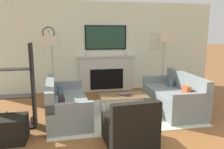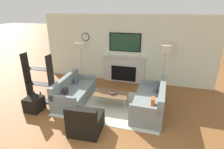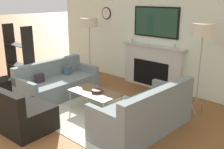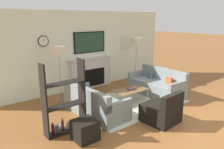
{
  "view_description": "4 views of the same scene",
  "coord_description": "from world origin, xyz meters",
  "px_view_note": "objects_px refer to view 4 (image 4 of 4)",
  "views": [
    {
      "loc": [
        -1.14,
        -2.28,
        1.77
      ],
      "look_at": [
        -0.12,
        2.78,
        0.79
      ],
      "focal_mm": 35.0,
      "sensor_mm": 36.0,
      "label": 1
    },
    {
      "loc": [
        1.38,
        -2.41,
        2.87
      ],
      "look_at": [
        -0.09,
        2.78,
        0.84
      ],
      "focal_mm": 28.0,
      "sensor_mm": 36.0,
      "label": 2
    },
    {
      "loc": [
        3.61,
        -1.1,
        2.23
      ],
      "look_at": [
        0.25,
        2.51,
        0.76
      ],
      "focal_mm": 42.0,
      "sensor_mm": 36.0,
      "label": 3
    },
    {
      "loc": [
        -4.2,
        -2.19,
        2.45
      ],
      "look_at": [
        -0.3,
        2.7,
        0.84
      ],
      "focal_mm": 35.0,
      "sensor_mm": 36.0,
      "label": 4
    }
  ],
  "objects_px": {
    "ottoman": "(85,130)",
    "floor_lamp_left": "(58,51)",
    "couch_right": "(157,86)",
    "shelf_unit": "(64,104)",
    "couch_left": "(94,104)",
    "coffee_table": "(130,91)",
    "decorative_bowl": "(131,88)",
    "floor_lamp_right": "(136,42)",
    "armchair": "(162,112)"
  },
  "relations": [
    {
      "from": "decorative_bowl",
      "to": "ottoman",
      "type": "relative_size",
      "value": 0.51
    },
    {
      "from": "couch_left",
      "to": "decorative_bowl",
      "type": "bearing_deg",
      "value": 0.44
    },
    {
      "from": "couch_right",
      "to": "shelf_unit",
      "type": "xyz_separation_m",
      "value": [
        -3.5,
        -0.34,
        0.35
      ]
    },
    {
      "from": "decorative_bowl",
      "to": "floor_lamp_right",
      "type": "xyz_separation_m",
      "value": [
        1.47,
        1.3,
        1.17
      ]
    },
    {
      "from": "floor_lamp_right",
      "to": "decorative_bowl",
      "type": "bearing_deg",
      "value": -138.5
    },
    {
      "from": "floor_lamp_right",
      "to": "ottoman",
      "type": "bearing_deg",
      "value": -148.59
    },
    {
      "from": "armchair",
      "to": "ottoman",
      "type": "distance_m",
      "value": 1.93
    },
    {
      "from": "couch_right",
      "to": "floor_lamp_left",
      "type": "bearing_deg",
      "value": 154.85
    },
    {
      "from": "floor_lamp_left",
      "to": "shelf_unit",
      "type": "distance_m",
      "value": 2.02
    },
    {
      "from": "coffee_table",
      "to": "shelf_unit",
      "type": "xyz_separation_m",
      "value": [
        -2.29,
        -0.34,
        0.26
      ]
    },
    {
      "from": "shelf_unit",
      "to": "couch_left",
      "type": "bearing_deg",
      "value": 18.75
    },
    {
      "from": "shelf_unit",
      "to": "ottoman",
      "type": "distance_m",
      "value": 0.74
    },
    {
      "from": "couch_left",
      "to": "armchair",
      "type": "distance_m",
      "value": 1.73
    },
    {
      "from": "couch_left",
      "to": "floor_lamp_left",
      "type": "xyz_separation_m",
      "value": [
        -0.3,
        1.31,
        1.28
      ]
    },
    {
      "from": "couch_left",
      "to": "armchair",
      "type": "height_order",
      "value": "couch_left"
    },
    {
      "from": "shelf_unit",
      "to": "ottoman",
      "type": "bearing_deg",
      "value": -73.89
    },
    {
      "from": "couch_left",
      "to": "shelf_unit",
      "type": "height_order",
      "value": "shelf_unit"
    },
    {
      "from": "decorative_bowl",
      "to": "armchair",
      "type": "bearing_deg",
      "value": -101.98
    },
    {
      "from": "couch_right",
      "to": "coffee_table",
      "type": "height_order",
      "value": "couch_right"
    },
    {
      "from": "coffee_table",
      "to": "ottoman",
      "type": "height_order",
      "value": "ottoman"
    },
    {
      "from": "couch_left",
      "to": "shelf_unit",
      "type": "distance_m",
      "value": 1.13
    },
    {
      "from": "decorative_bowl",
      "to": "shelf_unit",
      "type": "bearing_deg",
      "value": -171.39
    },
    {
      "from": "decorative_bowl",
      "to": "floor_lamp_left",
      "type": "bearing_deg",
      "value": 141.33
    },
    {
      "from": "couch_right",
      "to": "floor_lamp_left",
      "type": "height_order",
      "value": "floor_lamp_left"
    },
    {
      "from": "coffee_table",
      "to": "floor_lamp_right",
      "type": "xyz_separation_m",
      "value": [
        1.52,
        1.32,
        1.23
      ]
    },
    {
      "from": "decorative_bowl",
      "to": "ottoman",
      "type": "xyz_separation_m",
      "value": [
        -2.17,
        -0.92,
        -0.23
      ]
    },
    {
      "from": "decorative_bowl",
      "to": "floor_lamp_right",
      "type": "distance_m",
      "value": 2.29
    },
    {
      "from": "couch_left",
      "to": "coffee_table",
      "type": "xyz_separation_m",
      "value": [
        1.28,
        -0.01,
        0.11
      ]
    },
    {
      "from": "couch_right",
      "to": "armchair",
      "type": "distance_m",
      "value": 2.02
    },
    {
      "from": "armchair",
      "to": "couch_right",
      "type": "bearing_deg",
      "value": 43.49
    },
    {
      "from": "decorative_bowl",
      "to": "shelf_unit",
      "type": "relative_size",
      "value": 0.15
    },
    {
      "from": "armchair",
      "to": "coffee_table",
      "type": "xyz_separation_m",
      "value": [
        0.25,
        1.38,
        0.12
      ]
    },
    {
      "from": "armchair",
      "to": "couch_left",
      "type": "bearing_deg",
      "value": 126.55
    },
    {
      "from": "couch_left",
      "to": "floor_lamp_right",
      "type": "relative_size",
      "value": 1.07
    },
    {
      "from": "couch_left",
      "to": "ottoman",
      "type": "distance_m",
      "value": 1.25
    },
    {
      "from": "floor_lamp_left",
      "to": "floor_lamp_right",
      "type": "relative_size",
      "value": 0.96
    },
    {
      "from": "coffee_table",
      "to": "floor_lamp_left",
      "type": "bearing_deg",
      "value": 140.21
    },
    {
      "from": "couch_right",
      "to": "floor_lamp_left",
      "type": "relative_size",
      "value": 1.1
    },
    {
      "from": "couch_right",
      "to": "floor_lamp_right",
      "type": "height_order",
      "value": "floor_lamp_right"
    },
    {
      "from": "couch_right",
      "to": "armchair",
      "type": "height_order",
      "value": "couch_right"
    },
    {
      "from": "floor_lamp_left",
      "to": "shelf_unit",
      "type": "relative_size",
      "value": 1.07
    },
    {
      "from": "shelf_unit",
      "to": "couch_right",
      "type": "bearing_deg",
      "value": 5.62
    },
    {
      "from": "couch_left",
      "to": "shelf_unit",
      "type": "bearing_deg",
      "value": -161.25
    },
    {
      "from": "coffee_table",
      "to": "decorative_bowl",
      "type": "bearing_deg",
      "value": 18.79
    },
    {
      "from": "floor_lamp_left",
      "to": "floor_lamp_right",
      "type": "xyz_separation_m",
      "value": [
        3.1,
        0.0,
        0.05
      ]
    },
    {
      "from": "couch_left",
      "to": "coffee_table",
      "type": "bearing_deg",
      "value": -0.23
    },
    {
      "from": "ottoman",
      "to": "floor_lamp_left",
      "type": "bearing_deg",
      "value": 76.28
    },
    {
      "from": "floor_lamp_right",
      "to": "shelf_unit",
      "type": "xyz_separation_m",
      "value": [
        -3.81,
        -1.66,
        -0.97
      ]
    },
    {
      "from": "coffee_table",
      "to": "decorative_bowl",
      "type": "height_order",
      "value": "decorative_bowl"
    },
    {
      "from": "decorative_bowl",
      "to": "shelf_unit",
      "type": "xyz_separation_m",
      "value": [
        -2.34,
        -0.35,
        0.21
      ]
    }
  ]
}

